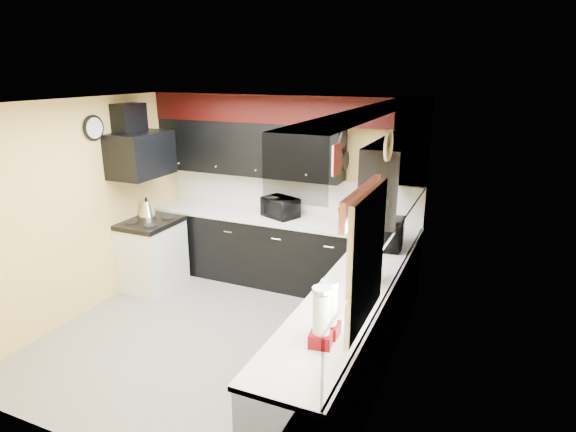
% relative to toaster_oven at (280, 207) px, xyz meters
% --- Properties ---
extents(ground, '(3.60, 3.60, 0.00)m').
position_rel_toaster_oven_xyz_m(ground, '(0.00, -1.53, -1.07)').
color(ground, gray).
rests_on(ground, ground).
extents(wall_back, '(3.60, 0.06, 2.50)m').
position_rel_toaster_oven_xyz_m(wall_back, '(0.00, 0.27, 0.18)').
color(wall_back, '#E0C666').
rests_on(wall_back, ground).
extents(wall_right, '(0.06, 3.60, 2.50)m').
position_rel_toaster_oven_xyz_m(wall_right, '(1.80, -1.53, 0.18)').
color(wall_right, '#E0C666').
rests_on(wall_right, ground).
extents(wall_left, '(0.06, 3.60, 2.50)m').
position_rel_toaster_oven_xyz_m(wall_left, '(-1.80, -1.53, 0.18)').
color(wall_left, '#E0C666').
rests_on(wall_left, ground).
extents(ceiling, '(3.60, 3.60, 0.06)m').
position_rel_toaster_oven_xyz_m(ceiling, '(0.00, -1.53, 1.43)').
color(ceiling, white).
rests_on(ceiling, wall_back).
extents(cab_back, '(3.60, 0.60, 0.90)m').
position_rel_toaster_oven_xyz_m(cab_back, '(0.00, -0.03, -0.62)').
color(cab_back, black).
rests_on(cab_back, ground).
extents(cab_right, '(0.60, 3.00, 0.90)m').
position_rel_toaster_oven_xyz_m(cab_right, '(1.50, -1.83, -0.62)').
color(cab_right, black).
rests_on(cab_right, ground).
extents(counter_back, '(3.62, 0.64, 0.04)m').
position_rel_toaster_oven_xyz_m(counter_back, '(0.00, -0.03, -0.15)').
color(counter_back, white).
rests_on(counter_back, cab_back).
extents(counter_right, '(0.64, 3.02, 0.04)m').
position_rel_toaster_oven_xyz_m(counter_right, '(1.50, -1.83, -0.15)').
color(counter_right, white).
rests_on(counter_right, cab_right).
extents(splash_back, '(3.60, 0.02, 0.50)m').
position_rel_toaster_oven_xyz_m(splash_back, '(0.00, 0.26, 0.12)').
color(splash_back, white).
rests_on(splash_back, counter_back).
extents(splash_right, '(0.02, 3.60, 0.50)m').
position_rel_toaster_oven_xyz_m(splash_right, '(1.79, -1.53, 0.12)').
color(splash_right, white).
rests_on(splash_right, counter_right).
extents(upper_back, '(2.60, 0.35, 0.70)m').
position_rel_toaster_oven_xyz_m(upper_back, '(-0.50, 0.10, 0.73)').
color(upper_back, black).
rests_on(upper_back, wall_back).
extents(upper_right, '(0.35, 1.80, 0.70)m').
position_rel_toaster_oven_xyz_m(upper_right, '(1.63, -0.63, 0.73)').
color(upper_right, black).
rests_on(upper_right, wall_right).
extents(soffit_back, '(3.60, 0.36, 0.35)m').
position_rel_toaster_oven_xyz_m(soffit_back, '(0.00, 0.09, 1.26)').
color(soffit_back, black).
rests_on(soffit_back, wall_back).
extents(soffit_right, '(0.36, 3.24, 0.35)m').
position_rel_toaster_oven_xyz_m(soffit_right, '(1.62, -1.71, 1.26)').
color(soffit_right, black).
rests_on(soffit_right, wall_right).
extents(stove, '(0.60, 0.75, 0.86)m').
position_rel_toaster_oven_xyz_m(stove, '(-1.50, -0.78, -0.64)').
color(stove, white).
rests_on(stove, ground).
extents(cooktop, '(0.62, 0.77, 0.06)m').
position_rel_toaster_oven_xyz_m(cooktop, '(-1.50, -0.78, -0.18)').
color(cooktop, black).
rests_on(cooktop, stove).
extents(hood, '(0.50, 0.78, 0.55)m').
position_rel_toaster_oven_xyz_m(hood, '(-1.55, -0.78, 0.71)').
color(hood, black).
rests_on(hood, wall_left).
extents(hood_duct, '(0.24, 0.40, 0.40)m').
position_rel_toaster_oven_xyz_m(hood_duct, '(-1.68, -0.78, 1.13)').
color(hood_duct, black).
rests_on(hood_duct, wall_left).
extents(window, '(0.03, 0.86, 0.96)m').
position_rel_toaster_oven_xyz_m(window, '(1.79, -2.43, 0.48)').
color(window, white).
rests_on(window, wall_right).
extents(valance, '(0.04, 0.88, 0.20)m').
position_rel_toaster_oven_xyz_m(valance, '(1.73, -2.43, 0.88)').
color(valance, red).
rests_on(valance, wall_right).
extents(pan_top, '(0.03, 0.22, 0.40)m').
position_rel_toaster_oven_xyz_m(pan_top, '(0.82, 0.02, 0.93)').
color(pan_top, black).
rests_on(pan_top, upper_back).
extents(pan_mid, '(0.03, 0.28, 0.46)m').
position_rel_toaster_oven_xyz_m(pan_mid, '(0.82, -0.11, 0.68)').
color(pan_mid, black).
rests_on(pan_mid, upper_back).
extents(pan_low, '(0.03, 0.24, 0.42)m').
position_rel_toaster_oven_xyz_m(pan_low, '(0.82, 0.15, 0.65)').
color(pan_low, black).
rests_on(pan_low, upper_back).
extents(cut_board, '(0.03, 0.26, 0.35)m').
position_rel_toaster_oven_xyz_m(cut_board, '(0.83, -0.23, 0.73)').
color(cut_board, white).
rests_on(cut_board, upper_back).
extents(baskets, '(0.27, 0.27, 0.50)m').
position_rel_toaster_oven_xyz_m(baskets, '(1.52, -1.48, 0.11)').
color(baskets, brown).
rests_on(baskets, upper_right).
extents(clock, '(0.03, 0.30, 0.30)m').
position_rel_toaster_oven_xyz_m(clock, '(-1.77, -1.28, 1.08)').
color(clock, black).
rests_on(clock, wall_left).
extents(deco_plate, '(0.03, 0.24, 0.24)m').
position_rel_toaster_oven_xyz_m(deco_plate, '(1.77, -1.88, 1.18)').
color(deco_plate, white).
rests_on(deco_plate, wall_right).
extents(toaster_oven, '(0.55, 0.51, 0.26)m').
position_rel_toaster_oven_xyz_m(toaster_oven, '(0.00, 0.00, 0.00)').
color(toaster_oven, black).
rests_on(toaster_oven, counter_back).
extents(microwave, '(0.42, 0.56, 0.29)m').
position_rel_toaster_oven_xyz_m(microwave, '(1.52, -0.52, 0.01)').
color(microwave, black).
rests_on(microwave, counter_right).
extents(utensil_crock, '(0.20, 0.20, 0.17)m').
position_rel_toaster_oven_xyz_m(utensil_crock, '(1.09, -0.02, -0.05)').
color(utensil_crock, white).
rests_on(utensil_crock, counter_back).
extents(knife_block, '(0.14, 0.17, 0.24)m').
position_rel_toaster_oven_xyz_m(knife_block, '(0.89, 0.03, -0.01)').
color(knife_block, black).
rests_on(knife_block, counter_back).
extents(kettle, '(0.24, 0.24, 0.20)m').
position_rel_toaster_oven_xyz_m(kettle, '(-1.68, -0.61, -0.05)').
color(kettle, silver).
rests_on(kettle, cooktop).
extents(dispenser_a, '(0.16, 0.16, 0.41)m').
position_rel_toaster_oven_xyz_m(dispenser_a, '(1.56, -2.53, 0.08)').
color(dispenser_a, '#5E0F1A').
rests_on(dispenser_a, counter_right).
extents(dispenser_b, '(0.18, 0.18, 0.43)m').
position_rel_toaster_oven_xyz_m(dispenser_b, '(1.55, -2.68, 0.08)').
color(dispenser_b, '#6D0200').
rests_on(dispenser_b, counter_right).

